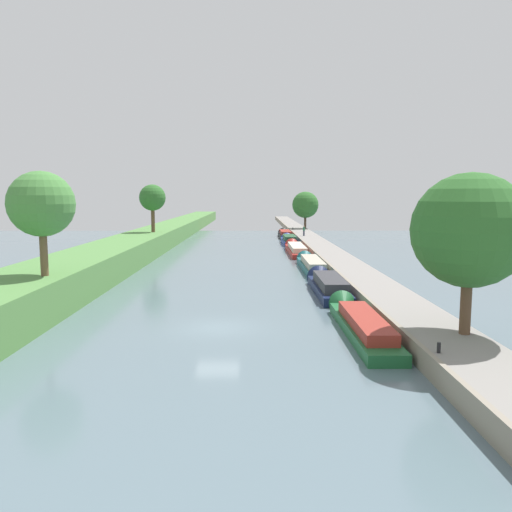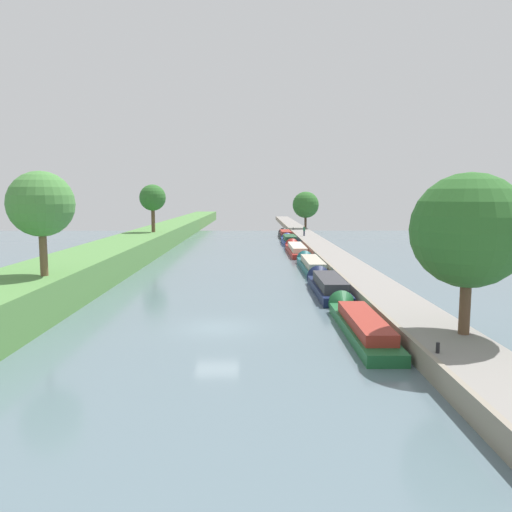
# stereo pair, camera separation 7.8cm
# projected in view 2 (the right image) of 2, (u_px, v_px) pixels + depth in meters

# --- Properties ---
(ground_plane) EXTENTS (160.00, 160.00, 0.00)m
(ground_plane) POSITION_uv_depth(u_px,v_px,m) (217.00, 328.00, 28.77)
(ground_plane) COLOR slate
(right_towpath) EXTENTS (3.54, 260.00, 1.01)m
(right_towpath) POSITION_uv_depth(u_px,v_px,m) (413.00, 319.00, 28.78)
(right_towpath) COLOR gray
(right_towpath) RESTS_ON ground_plane
(stone_quay) EXTENTS (0.25, 260.00, 1.06)m
(stone_quay) POSITION_uv_depth(u_px,v_px,m) (380.00, 318.00, 28.77)
(stone_quay) COLOR gray
(stone_quay) RESTS_ON ground_plane
(narrowboat_green) EXTENTS (1.94, 11.94, 1.85)m
(narrowboat_green) POSITION_uv_depth(u_px,v_px,m) (359.00, 322.00, 28.02)
(narrowboat_green) COLOR #1E6033
(narrowboat_green) RESTS_ON ground_plane
(narrowboat_navy) EXTENTS (2.19, 10.96, 2.14)m
(narrowboat_navy) POSITION_uv_depth(u_px,v_px,m) (327.00, 285.00, 39.33)
(narrowboat_navy) COLOR #141E42
(narrowboat_navy) RESTS_ON ground_plane
(narrowboat_teal) EXTENTS (1.98, 13.06, 1.90)m
(narrowboat_teal) POSITION_uv_depth(u_px,v_px,m) (311.00, 264.00, 51.49)
(narrowboat_teal) COLOR #195B60
(narrowboat_teal) RESTS_ON ground_plane
(narrowboat_red) EXTENTS (2.14, 14.49, 2.03)m
(narrowboat_red) POSITION_uv_depth(u_px,v_px,m) (296.00, 249.00, 66.35)
(narrowboat_red) COLOR maroon
(narrowboat_red) RESTS_ON ground_plane
(narrowboat_blue) EXTENTS (2.14, 10.32, 2.09)m
(narrowboat_blue) POSITION_uv_depth(u_px,v_px,m) (289.00, 240.00, 79.04)
(narrowboat_blue) COLOR #283D93
(narrowboat_blue) RESTS_ON ground_plane
(narrowboat_black) EXTENTS (2.11, 11.58, 2.01)m
(narrowboat_black) POSITION_uv_depth(u_px,v_px,m) (285.00, 234.00, 90.96)
(narrowboat_black) COLOR black
(narrowboat_black) RESTS_ON ground_plane
(tree_rightbank_near) EXTENTS (5.39, 5.39, 7.66)m
(tree_rightbank_near) POSITION_uv_depth(u_px,v_px,m) (469.00, 231.00, 23.22)
(tree_rightbank_near) COLOR brown
(tree_rightbank_near) RESTS_ON right_towpath
(tree_rightbank_midnear) EXTENTS (5.26, 5.26, 7.36)m
(tree_rightbank_midnear) POSITION_uv_depth(u_px,v_px,m) (306.00, 205.00, 99.70)
(tree_rightbank_midnear) COLOR #4C3828
(tree_rightbank_midnear) RESTS_ON right_towpath
(tree_leftbank_downstream) EXTENTS (4.08, 4.08, 6.55)m
(tree_leftbank_downstream) POSITION_uv_depth(u_px,v_px,m) (41.00, 204.00, 30.87)
(tree_leftbank_downstream) COLOR brown
(tree_leftbank_downstream) RESTS_ON left_grassy_bank
(tree_leftbank_upstream) EXTENTS (3.60, 3.60, 6.54)m
(tree_leftbank_upstream) POSITION_uv_depth(u_px,v_px,m) (153.00, 198.00, 68.28)
(tree_leftbank_upstream) COLOR brown
(tree_leftbank_upstream) RESTS_ON left_grassy_bank
(person_walking) EXTENTS (0.34, 0.34, 1.66)m
(person_walking) POSITION_uv_depth(u_px,v_px,m) (304.00, 230.00, 81.74)
(person_walking) COLOR #282D42
(person_walking) RESTS_ON right_towpath
(mooring_bollard_near) EXTENTS (0.16, 0.16, 0.45)m
(mooring_bollard_near) POSITION_uv_depth(u_px,v_px,m) (438.00, 348.00, 20.90)
(mooring_bollard_near) COLOR black
(mooring_bollard_near) RESTS_ON right_towpath
(mooring_bollard_far) EXTENTS (0.16, 0.16, 0.45)m
(mooring_bollard_far) POSITION_uv_depth(u_px,v_px,m) (293.00, 229.00, 96.00)
(mooring_bollard_far) COLOR black
(mooring_bollard_far) RESTS_ON right_towpath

